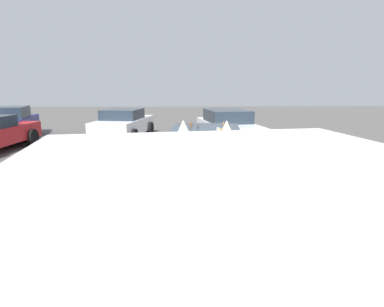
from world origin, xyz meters
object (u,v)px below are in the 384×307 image
(art_car_decorated, at_px, (205,160))
(parked_sedan_row_back_far, at_px, (124,124))
(parked_sedan_row_back_center, at_px, (228,128))
(parked_sedan_behind_right, at_px, (9,123))
(parked_sedan_far_left, at_px, (233,242))

(art_car_decorated, height_order, parked_sedan_row_back_far, art_car_decorated)
(parked_sedan_row_back_center, bearing_deg, parked_sedan_behind_right, -110.97)
(art_car_decorated, xyz_separation_m, parked_sedan_behind_right, (7.81, 8.54, -0.01))
(art_car_decorated, relative_size, parked_sedan_far_left, 1.10)
(parked_sedan_behind_right, bearing_deg, art_car_decorated, -143.15)
(art_car_decorated, bearing_deg, parked_sedan_row_back_center, 172.99)
(parked_sedan_far_left, relative_size, parked_sedan_row_back_center, 0.90)
(art_car_decorated, bearing_deg, parked_sedan_far_left, 6.44)
(art_car_decorated, height_order, parked_sedan_row_back_center, art_car_decorated)
(art_car_decorated, height_order, parked_sedan_far_left, art_car_decorated)
(parked_sedan_row_back_far, xyz_separation_m, parked_sedan_row_back_center, (-1.81, -4.53, 0.04))
(art_car_decorated, distance_m, parked_sedan_row_back_far, 8.23)
(parked_sedan_row_back_center, bearing_deg, parked_sedan_row_back_far, -120.93)
(art_car_decorated, distance_m, parked_sedan_far_left, 4.17)
(parked_sedan_row_back_far, bearing_deg, parked_sedan_behind_right, 97.15)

